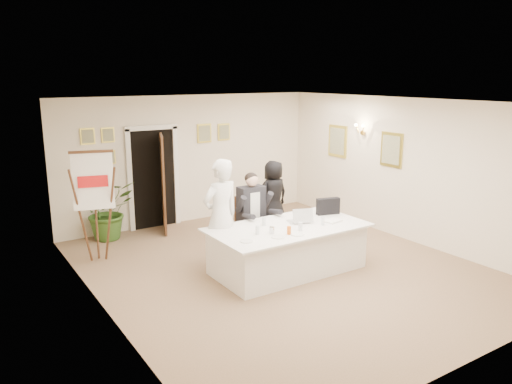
{
  "coord_description": "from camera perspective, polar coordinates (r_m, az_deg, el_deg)",
  "views": [
    {
      "loc": [
        -4.73,
        -6.46,
        3.22
      ],
      "look_at": [
        -0.14,
        0.6,
        1.24
      ],
      "focal_mm": 35.0,
      "sensor_mm": 36.0,
      "label": 1
    }
  ],
  "objects": [
    {
      "name": "conference_table",
      "position": [
        8.41,
        3.62,
        -6.42
      ],
      "size": [
        2.62,
        1.4,
        0.78
      ],
      "color": "white",
      "rests_on": "floor"
    },
    {
      "name": "glass_a",
      "position": [
        7.85,
        0.16,
        -4.36
      ],
      "size": [
        0.08,
        0.08,
        0.14
      ],
      "primitive_type": "cylinder",
      "rotation": [
        0.0,
        0.0,
        -0.21
      ],
      "color": "silver",
      "rests_on": "conference_table"
    },
    {
      "name": "glass_d",
      "position": [
        8.28,
        0.91,
        -3.41
      ],
      "size": [
        0.08,
        0.08,
        0.14
      ],
      "primitive_type": "cylinder",
      "rotation": [
        0.0,
        0.0,
        0.22
      ],
      "color": "silver",
      "rests_on": "conference_table"
    },
    {
      "name": "standing_woman",
      "position": [
        10.64,
        2.02,
        -0.29
      ],
      "size": [
        0.76,
        0.54,
        1.46
      ],
      "primitive_type": "imported",
      "rotation": [
        0.0,
        0.0,
        3.24
      ],
      "color": "black",
      "rests_on": "floor"
    },
    {
      "name": "wall_back",
      "position": [
        11.18,
        -7.51,
        3.77
      ],
      "size": [
        6.0,
        0.1,
        2.8
      ],
      "primitive_type": "cube",
      "color": "white",
      "rests_on": "floor"
    },
    {
      "name": "laptop_bag",
      "position": [
        9.03,
        8.23,
        -1.62
      ],
      "size": [
        0.44,
        0.22,
        0.3
      ],
      "primitive_type": "cube",
      "rotation": [
        0.0,
        0.0,
        -0.26
      ],
      "color": "black",
      "rests_on": "conference_table"
    },
    {
      "name": "wall_sconce",
      "position": [
        10.87,
        11.91,
        7.06
      ],
      "size": [
        0.2,
        0.3,
        0.24
      ],
      "primitive_type": null,
      "color": "gold",
      "rests_on": "wall_right"
    },
    {
      "name": "plate_near",
      "position": [
        7.87,
        4.75,
        -4.83
      ],
      "size": [
        0.27,
        0.27,
        0.01
      ],
      "primitive_type": "cylinder",
      "rotation": [
        0.0,
        0.0,
        0.28
      ],
      "color": "white",
      "rests_on": "conference_table"
    },
    {
      "name": "standing_man",
      "position": [
        8.26,
        -4.03,
        -2.71
      ],
      "size": [
        0.76,
        0.56,
        1.9
      ],
      "primitive_type": "imported",
      "rotation": [
        0.0,
        0.0,
        3.3
      ],
      "color": "silver",
      "rests_on": "floor"
    },
    {
      "name": "plate_left",
      "position": [
        7.53,
        -1.12,
        -5.63
      ],
      "size": [
        0.21,
        0.21,
        0.01
      ],
      "primitive_type": "cylinder",
      "rotation": [
        0.0,
        0.0,
        -0.07
      ],
      "color": "white",
      "rests_on": "conference_table"
    },
    {
      "name": "oj_glass",
      "position": [
        7.86,
        3.79,
        -4.4
      ],
      "size": [
        0.08,
        0.08,
        0.13
      ],
      "primitive_type": "cylinder",
      "rotation": [
        0.0,
        0.0,
        -0.21
      ],
      "color": "#D65C12",
      "rests_on": "conference_table"
    },
    {
      "name": "glass_b",
      "position": [
        8.05,
        5.08,
        -3.95
      ],
      "size": [
        0.08,
        0.08,
        0.14
      ],
      "primitive_type": "cylinder",
      "rotation": [
        0.0,
        0.0,
        -0.15
      ],
      "color": "silver",
      "rests_on": "conference_table"
    },
    {
      "name": "glass_c",
      "position": [
        8.39,
        7.64,
        -3.31
      ],
      "size": [
        0.06,
        0.06,
        0.14
      ],
      "primitive_type": "cylinder",
      "rotation": [
        0.0,
        0.0,
        0.02
      ],
      "color": "silver",
      "rests_on": "conference_table"
    },
    {
      "name": "potted_palm",
      "position": [
        10.38,
        -16.65,
        -2.05
      ],
      "size": [
        1.26,
        1.17,
        1.16
      ],
      "primitive_type": "imported",
      "rotation": [
        0.0,
        0.0,
        0.3
      ],
      "color": "#2E531B",
      "rests_on": "floor"
    },
    {
      "name": "doorway",
      "position": [
        10.74,
        -11.29,
        1.29
      ],
      "size": [
        1.14,
        0.86,
        2.2
      ],
      "color": "black",
      "rests_on": "floor"
    },
    {
      "name": "steel_jug",
      "position": [
        7.88,
        1.83,
        -4.41
      ],
      "size": [
        0.1,
        0.1,
        0.11
      ],
      "primitive_type": "cylinder",
      "rotation": [
        0.0,
        0.0,
        -0.17
      ],
      "color": "silver",
      "rests_on": "conference_table"
    },
    {
      "name": "wall_front",
      "position": [
        5.87,
        23.77,
        -5.97
      ],
      "size": [
        6.0,
        0.1,
        2.8
      ],
      "primitive_type": "cube",
      "color": "white",
      "rests_on": "floor"
    },
    {
      "name": "plate_mid",
      "position": [
        7.72,
        2.54,
        -5.15
      ],
      "size": [
        0.23,
        0.23,
        0.01
      ],
      "primitive_type": "cylinder",
      "rotation": [
        0.0,
        0.0,
        0.07
      ],
      "color": "white",
      "rests_on": "conference_table"
    },
    {
      "name": "pictures_back_wall",
      "position": [
        10.77,
        -11.37,
        5.68
      ],
      "size": [
        3.4,
        0.06,
        0.8
      ],
      "primitive_type": null,
      "color": "gold",
      "rests_on": "wall_back"
    },
    {
      "name": "paper_stack",
      "position": [
        8.61,
        8.76,
        -3.29
      ],
      "size": [
        0.32,
        0.25,
        0.03
      ],
      "primitive_type": "cube",
      "rotation": [
        0.0,
        0.0,
        0.17
      ],
      "color": "white",
      "rests_on": "conference_table"
    },
    {
      "name": "flip_chart",
      "position": [
        9.07,
        -17.87,
        -2.23
      ],
      "size": [
        0.7,
        0.51,
        1.95
      ],
      "color": "#352310",
      "rests_on": "floor"
    },
    {
      "name": "wall_left",
      "position": [
        6.93,
        -17.38,
        -2.58
      ],
      "size": [
        0.1,
        7.0,
        2.8
      ],
      "primitive_type": "cube",
      "color": "white",
      "rests_on": "floor"
    },
    {
      "name": "laptop",
      "position": [
        8.5,
        4.87,
        -2.52
      ],
      "size": [
        0.45,
        0.46,
        0.28
      ],
      "primitive_type": null,
      "rotation": [
        0.0,
        0.0,
        -0.34
      ],
      "color": "#B7BABC",
      "rests_on": "conference_table"
    },
    {
      "name": "pictures_right_wall",
      "position": [
        10.96,
        12.08,
        5.25
      ],
      "size": [
        0.06,
        2.2,
        0.8
      ],
      "primitive_type": null,
      "color": "gold",
      "rests_on": "wall_right"
    },
    {
      "name": "seated_man",
      "position": [
        9.03,
        -0.36,
        -2.49
      ],
      "size": [
        0.68,
        0.72,
        1.54
      ],
      "primitive_type": null,
      "rotation": [
        0.0,
        0.0,
        -0.03
      ],
      "color": "black",
      "rests_on": "floor"
    },
    {
      "name": "ceiling",
      "position": [
        8.02,
        3.25,
        10.23
      ],
      "size": [
        6.0,
        7.0,
        0.02
      ],
      "primitive_type": "cube",
      "color": "white",
      "rests_on": "wall_back"
    },
    {
      "name": "wall_right",
      "position": [
        10.24,
        16.84,
        2.44
      ],
      "size": [
        0.1,
        7.0,
        2.8
      ],
      "primitive_type": "cube",
      "color": "white",
      "rests_on": "floor"
    },
    {
      "name": "floor",
      "position": [
        8.63,
        3.01,
        -8.67
      ],
      "size": [
        7.0,
        7.0,
        0.0
      ],
      "primitive_type": "plane",
      "color": "brown",
      "rests_on": "ground"
    }
  ]
}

